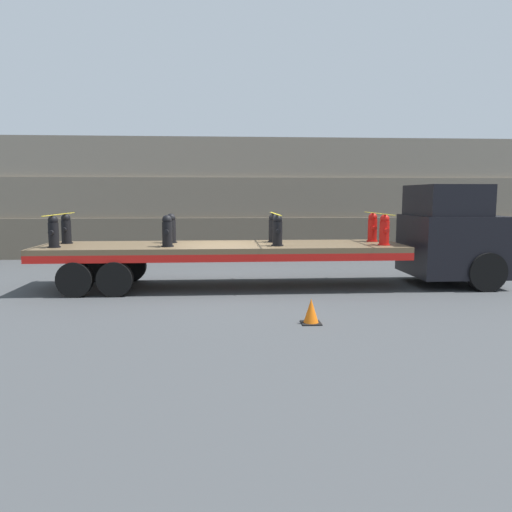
{
  "coord_description": "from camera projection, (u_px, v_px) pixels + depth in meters",
  "views": [
    {
      "loc": [
        -0.04,
        -14.1,
        2.61
      ],
      "look_at": [
        0.95,
        0.0,
        0.88
      ],
      "focal_mm": 35.0,
      "sensor_mm": 36.0,
      "label": 1
    }
  ],
  "objects": [
    {
      "name": "fire_hydrant_black_near_1",
      "position": [
        167.0,
        231.0,
        13.44
      ],
      "size": [
        0.34,
        0.53,
        0.85
      ],
      "color": "black",
      "rests_on": "flatbed_trailer"
    },
    {
      "name": "fire_hydrant_black_far_0",
      "position": [
        66.0,
        229.0,
        14.32
      ],
      "size": [
        0.34,
        0.53,
        0.85
      ],
      "color": "black",
      "rests_on": "flatbed_trailer"
    },
    {
      "name": "cargo_strap_middle",
      "position": [
        275.0,
        214.0,
        14.13
      ],
      "size": [
        0.05,
        2.7,
        0.01
      ],
      "color": "yellow",
      "rests_on": "fire_hydrant_black_near_2"
    },
    {
      "name": "ground_plane",
      "position": [
        223.0,
        287.0,
        14.28
      ],
      "size": [
        120.0,
        120.0,
        0.0
      ],
      "primitive_type": "plane",
      "color": "#3F4244"
    },
    {
      "name": "fire_hydrant_red_far_3",
      "position": [
        372.0,
        228.0,
        14.94
      ],
      "size": [
        0.34,
        0.53,
        0.85
      ],
      "color": "red",
      "rests_on": "flatbed_trailer"
    },
    {
      "name": "fire_hydrant_black_near_0",
      "position": [
        53.0,
        232.0,
        13.23
      ],
      "size": [
        0.34,
        0.53,
        0.85
      ],
      "color": "black",
      "rests_on": "flatbed_trailer"
    },
    {
      "name": "fire_hydrant_black_far_2",
      "position": [
        273.0,
        228.0,
        14.73
      ],
      "size": [
        0.34,
        0.53,
        0.85
      ],
      "color": "black",
      "rests_on": "flatbed_trailer"
    },
    {
      "name": "cargo_strap_front",
      "position": [
        379.0,
        213.0,
        14.34
      ],
      "size": [
        0.05,
        2.7,
        0.01
      ],
      "color": "yellow",
      "rests_on": "fire_hydrant_red_near_3"
    },
    {
      "name": "traffic_cone",
      "position": [
        311.0,
        312.0,
        10.18
      ],
      "size": [
        0.4,
        0.4,
        0.52
      ],
      "color": "black",
      "rests_on": "ground_plane"
    },
    {
      "name": "flatbed_trailer",
      "position": [
        200.0,
        252.0,
        14.12
      ],
      "size": [
        10.18,
        2.6,
        1.23
      ],
      "color": "brown",
      "rests_on": "ground_plane"
    },
    {
      "name": "cargo_strap_rear",
      "position": [
        59.0,
        214.0,
        13.72
      ],
      "size": [
        0.05,
        2.7,
        0.01
      ],
      "color": "yellow",
      "rests_on": "fire_hydrant_black_near_0"
    },
    {
      "name": "rock_cliff",
      "position": [
        222.0,
        198.0,
        22.17
      ],
      "size": [
        60.0,
        3.3,
        5.01
      ],
      "color": "#665B4C",
      "rests_on": "ground_plane"
    },
    {
      "name": "fire_hydrant_black_far_1",
      "position": [
        171.0,
        229.0,
        14.53
      ],
      "size": [
        0.34,
        0.53,
        0.85
      ],
      "color": "black",
      "rests_on": "flatbed_trailer"
    },
    {
      "name": "fire_hydrant_black_near_2",
      "position": [
        277.0,
        231.0,
        13.64
      ],
      "size": [
        0.34,
        0.53,
        0.85
      ],
      "color": "black",
      "rests_on": "flatbed_trailer"
    },
    {
      "name": "truck_cab",
      "position": [
        454.0,
        235.0,
        14.58
      ],
      "size": [
        2.52,
        2.62,
        2.91
      ],
      "color": "black",
      "rests_on": "ground_plane"
    },
    {
      "name": "fire_hydrant_red_near_3",
      "position": [
        384.0,
        230.0,
        13.85
      ],
      "size": [
        0.34,
        0.53,
        0.85
      ],
      "color": "red",
      "rests_on": "flatbed_trailer"
    }
  ]
}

